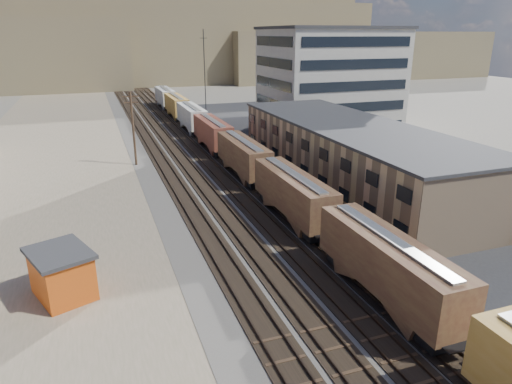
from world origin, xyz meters
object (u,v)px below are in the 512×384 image
object	(u,v)px
maintenance_shed	(62,273)
parked_car_blue	(331,138)
freight_train	(226,142)
utility_pole_north	(133,127)

from	to	relation	value
maintenance_shed	parked_car_blue	distance (m)	53.82
freight_train	utility_pole_north	world-z (taller)	utility_pole_north
utility_pole_north	parked_car_blue	distance (m)	32.59
freight_train	parked_car_blue	world-z (taller)	freight_train
freight_train	maintenance_shed	size ratio (longest dim) A/B	21.16
parked_car_blue	utility_pole_north	bearing A→B (deg)	152.25
freight_train	parked_car_blue	size ratio (longest dim) A/B	21.60
freight_train	maintenance_shed	distance (m)	36.36
maintenance_shed	parked_car_blue	xyz separation A→B (m)	(40.32, 35.63, -0.98)
freight_train	utility_pole_north	distance (m)	12.79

